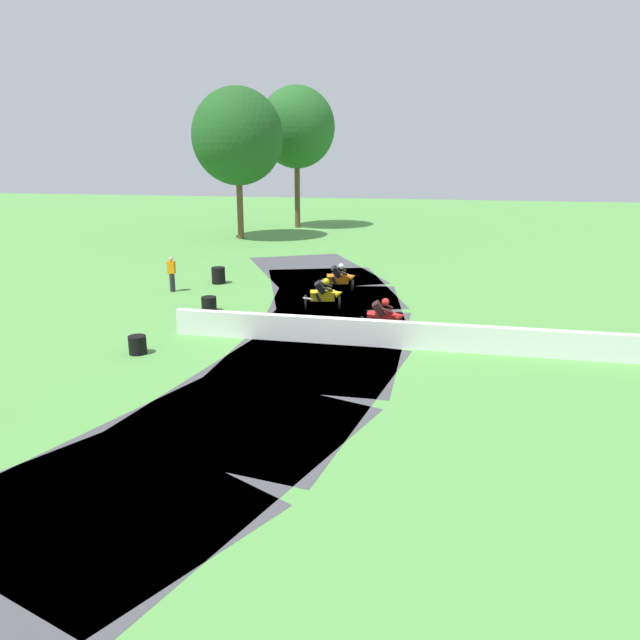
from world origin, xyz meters
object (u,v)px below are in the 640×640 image
(motorcycle_chase_yellow, at_px, (324,294))
(tire_stack_mid_b, at_px, (209,304))
(track_marshal, at_px, (172,274))
(tire_stack_far, at_px, (218,275))
(motorcycle_lead_red, at_px, (383,317))
(tire_stack_mid_a, at_px, (138,345))
(motorcycle_trailing_orange, at_px, (339,278))

(motorcycle_chase_yellow, relative_size, tire_stack_mid_b, 2.78)
(tire_stack_mid_b, distance_m, track_marshal, 4.22)
(tire_stack_far, bearing_deg, track_marshal, -126.37)
(motorcycle_lead_red, height_order, motorcycle_chase_yellow, motorcycle_lead_red)
(track_marshal, bearing_deg, motorcycle_chase_yellow, -14.32)
(tire_stack_mid_b, height_order, track_marshal, track_marshal)
(motorcycle_chase_yellow, xyz_separation_m, tire_stack_mid_b, (-4.59, -1.12, -0.34))
(tire_stack_mid_a, xyz_separation_m, track_marshal, (-2.48, 8.50, 0.52))
(motorcycle_trailing_orange, relative_size, tire_stack_mid_b, 2.81)
(motorcycle_lead_red, relative_size, tire_stack_far, 2.10)
(motorcycle_trailing_orange, bearing_deg, motorcycle_chase_yellow, -92.01)
(motorcycle_lead_red, xyz_separation_m, tire_stack_mid_b, (-7.25, 1.88, -0.35))
(motorcycle_lead_red, bearing_deg, motorcycle_chase_yellow, 131.64)
(motorcycle_trailing_orange, height_order, tire_stack_far, motorcycle_trailing_orange)
(motorcycle_trailing_orange, distance_m, tire_stack_far, 6.12)
(motorcycle_chase_yellow, distance_m, track_marshal, 7.72)
(motorcycle_chase_yellow, relative_size, tire_stack_far, 2.13)
(motorcycle_chase_yellow, distance_m, tire_stack_mid_b, 4.73)
(motorcycle_chase_yellow, bearing_deg, motorcycle_lead_red, -48.36)
(motorcycle_chase_yellow, height_order, tire_stack_far, motorcycle_chase_yellow)
(motorcycle_trailing_orange, relative_size, tire_stack_far, 2.15)
(motorcycle_chase_yellow, bearing_deg, tire_stack_mid_a, -127.19)
(motorcycle_trailing_orange, xyz_separation_m, tire_stack_far, (-6.09, 0.59, -0.24))
(motorcycle_lead_red, height_order, track_marshal, track_marshal)
(motorcycle_lead_red, relative_size, motorcycle_trailing_orange, 0.98)
(motorcycle_trailing_orange, height_order, tire_stack_mid_b, motorcycle_trailing_orange)
(motorcycle_lead_red, height_order, tire_stack_mid_a, motorcycle_lead_red)
(motorcycle_chase_yellow, bearing_deg, tire_stack_far, 146.45)
(motorcycle_lead_red, relative_size, motorcycle_chase_yellow, 0.99)
(track_marshal, bearing_deg, tire_stack_far, 53.63)
(tire_stack_mid_a, bearing_deg, track_marshal, 106.30)
(tire_stack_mid_a, relative_size, tire_stack_mid_b, 0.98)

